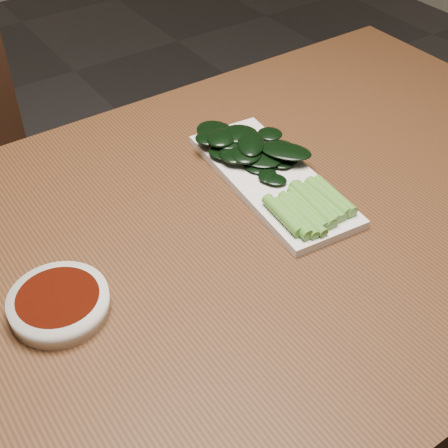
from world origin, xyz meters
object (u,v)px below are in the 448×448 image
Objects in this scene: table at (216,271)px; sauce_bowl at (59,303)px; gai_lan at (267,167)px; serving_plate at (272,179)px.

sauce_bowl is (-0.24, -0.01, 0.09)m from table.
gai_lan reaches higher than table.
gai_lan reaches higher than serving_plate.
serving_plate is at bearing 20.98° from table.
gai_lan is (0.14, 0.06, 0.10)m from table.
sauce_bowl is at bearing -170.94° from serving_plate.
sauce_bowl is 0.39m from serving_plate.
sauce_bowl is at bearing -178.53° from table.
sauce_bowl reaches higher than serving_plate.
sauce_bowl is at bearing -169.57° from gai_lan.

